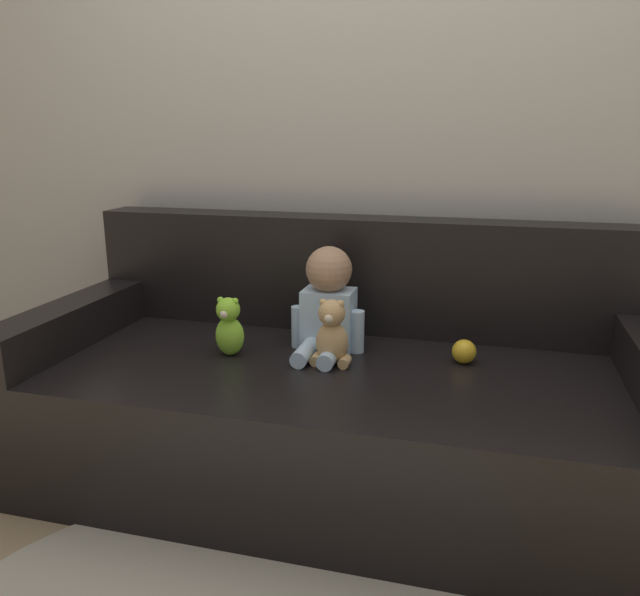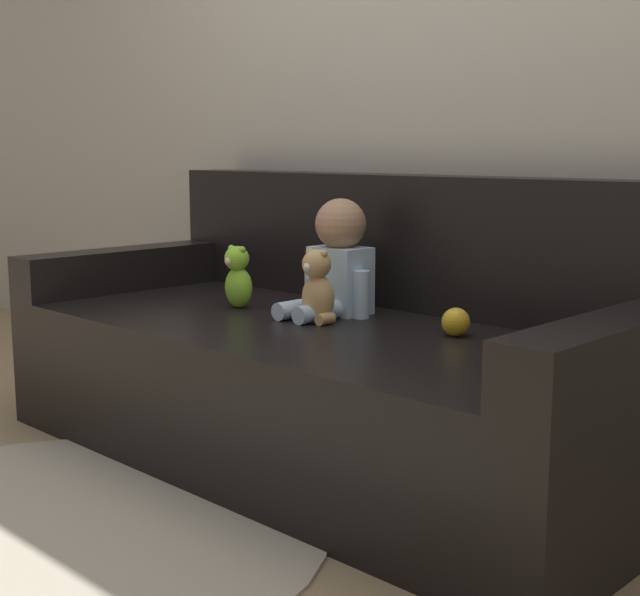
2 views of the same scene
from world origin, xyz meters
name	(u,v)px [view 1 (image 1 of 2)]	position (x,y,z in m)	size (l,w,h in m)	color
ground_plane	(335,478)	(0.00, 0.00, 0.00)	(12.00, 12.00, 0.00)	#9E8460
wall_back	(372,111)	(0.00, 0.58, 1.30)	(8.00, 0.05, 2.60)	#ADA89E
couch	(340,395)	(0.00, 0.06, 0.30)	(2.17, 1.00, 0.90)	black
person_baby	(328,304)	(-0.06, 0.13, 0.62)	(0.27, 0.32, 0.38)	silver
teddy_bear_brown	(332,334)	(-0.01, -0.01, 0.56)	(0.14, 0.11, 0.23)	tan
plush_toy_side	(229,327)	(-0.39, -0.02, 0.55)	(0.10, 0.10, 0.21)	#8CD133
toy_ball	(464,352)	(0.43, 0.11, 0.49)	(0.08, 0.08, 0.08)	gold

